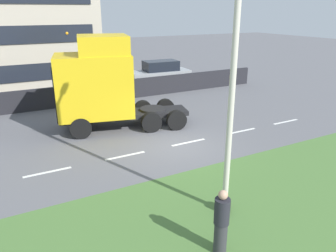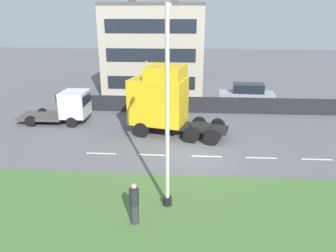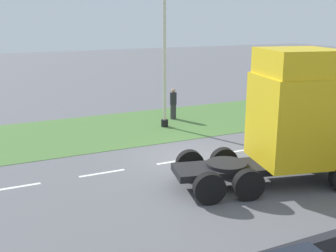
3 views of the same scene
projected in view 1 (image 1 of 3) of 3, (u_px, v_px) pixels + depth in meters
ground_plane at (176, 145)px, 15.19m from camera, size 120.00×120.00×0.00m
grass_verge at (270, 211)px, 10.21m from camera, size 7.00×44.00×0.01m
lane_markings at (189, 142)px, 15.50m from camera, size 0.16×14.60×0.00m
boundary_wall at (111, 91)px, 22.44m from camera, size 0.25×24.00×1.34m
building_block at (26, 29)px, 25.95m from camera, size 8.34×9.85×10.05m
lorry_cab at (100, 84)px, 16.55m from camera, size 4.04×6.97×4.91m
parked_car at (160, 75)px, 25.86m from camera, size 2.17×4.88×2.18m
lamp_post at (231, 89)px, 8.95m from camera, size 1.31×0.38×8.46m
pedestrian at (221, 223)px, 8.19m from camera, size 0.39×0.39×1.81m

